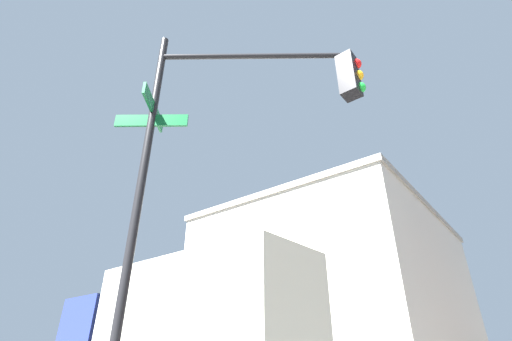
% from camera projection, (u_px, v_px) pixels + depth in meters
% --- Properties ---
extents(traffic_signal_near, '(3.09, 2.48, 6.20)m').
position_uv_depth(traffic_signal_near, '(241.00, 126.00, 5.29)').
color(traffic_signal_near, black).
rests_on(traffic_signal_near, ground_plane).
extents(building_stucco, '(15.59, 19.96, 10.92)m').
position_uv_depth(building_stucco, '(343.00, 295.00, 27.56)').
color(building_stucco, beige).
rests_on(building_stucco, ground_plane).
extents(box_truck_second, '(8.15, 2.58, 3.52)m').
position_uv_depth(box_truck_second, '(177.00, 330.00, 9.18)').
color(box_truck_second, navy).
rests_on(box_truck_second, ground_plane).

